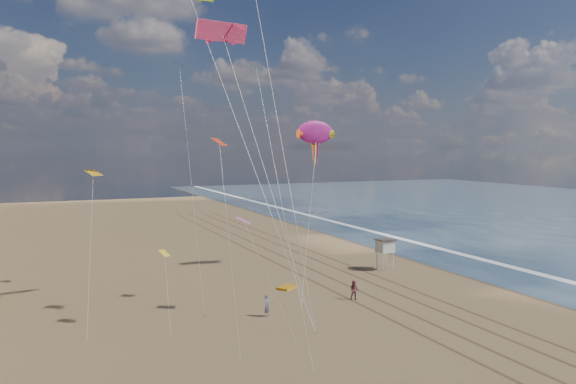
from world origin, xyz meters
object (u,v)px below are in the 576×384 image
object	(u,v)px
grounded_kite	(287,287)
lifeguard_stand	(385,246)
kite_flyer_a	(267,306)
show_kite	(315,133)
kite_flyer_b	(354,290)

from	to	relation	value
grounded_kite	lifeguard_stand	bearing A→B (deg)	-22.00
lifeguard_stand	grounded_kite	size ratio (longest dim) A/B	1.78
lifeguard_stand	kite_flyer_a	xyz separation A→B (m)	(-18.88, -11.04, -1.81)
show_kite	kite_flyer_b	world-z (taller)	show_kite
show_kite	lifeguard_stand	bearing A→B (deg)	-33.76
kite_flyer_b	kite_flyer_a	bearing A→B (deg)	-132.94
grounded_kite	kite_flyer_b	xyz separation A→B (m)	(4.03, -6.28, 0.79)
kite_flyer_a	kite_flyer_b	bearing A→B (deg)	-28.59
lifeguard_stand	grounded_kite	distance (m)	14.32
kite_flyer_a	kite_flyer_b	size ratio (longest dim) A/B	1.02
lifeguard_stand	show_kite	bearing A→B (deg)	146.24
grounded_kite	show_kite	world-z (taller)	show_kite
grounded_kite	kite_flyer_a	xyz separation A→B (m)	(-5.18, -7.77, 0.80)
lifeguard_stand	show_kite	distance (m)	15.23
grounded_kite	kite_flyer_a	bearing A→B (deg)	-159.10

